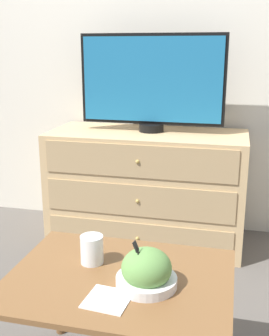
# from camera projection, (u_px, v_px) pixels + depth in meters

# --- Properties ---
(ground_plane) EXTENTS (12.00, 12.00, 0.00)m
(ground_plane) POSITION_uv_depth(u_px,v_px,m) (152.00, 221.00, 3.26)
(ground_plane) COLOR #56514C
(wall_back) EXTENTS (12.00, 0.05, 2.60)m
(wall_back) POSITION_uv_depth(u_px,v_px,m) (154.00, 47.00, 2.93)
(wall_back) COLOR silver
(wall_back) RESTS_ON ground_plane
(dresser) EXTENTS (1.29, 0.57, 0.76)m
(dresser) POSITION_uv_depth(u_px,v_px,m) (147.00, 187.00, 2.86)
(dresser) COLOR tan
(dresser) RESTS_ON ground_plane
(tv) EXTENTS (0.94, 0.16, 0.62)m
(tv) POSITION_uv_depth(u_px,v_px,m) (152.00, 82.00, 2.70)
(tv) COLOR black
(tv) RESTS_ON dresser
(coffee_table) EXTENTS (0.81, 0.61, 0.50)m
(coffee_table) POSITION_uv_depth(u_px,v_px,m) (120.00, 295.00, 1.53)
(coffee_table) COLOR brown
(coffee_table) RESTS_ON ground_plane
(takeout_bowl) EXTENTS (0.21, 0.21, 0.17)m
(takeout_bowl) POSITION_uv_depth(u_px,v_px,m) (146.00, 271.00, 1.44)
(takeout_bowl) COLOR silver
(takeout_bowl) RESTS_ON coffee_table
(drink_cup) EXTENTS (0.09, 0.09, 0.11)m
(drink_cup) POSITION_uv_depth(u_px,v_px,m) (92.00, 251.00, 1.60)
(drink_cup) COLOR beige
(drink_cup) RESTS_ON coffee_table
(napkin) EXTENTS (0.15, 0.15, 0.00)m
(napkin) POSITION_uv_depth(u_px,v_px,m) (108.00, 300.00, 1.37)
(napkin) COLOR white
(napkin) RESTS_ON coffee_table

